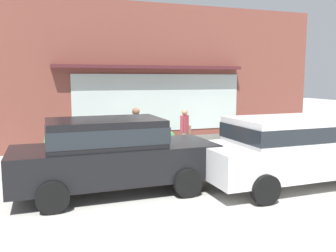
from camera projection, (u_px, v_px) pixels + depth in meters
The scene contains 12 objects.
ground_plane at pixel (178, 164), 10.69m from camera, with size 60.00×60.00×0.00m, color #B2AFA8.
curb_strip at pixel (181, 164), 10.49m from camera, with size 14.00×0.24×0.12m, color #B2B2AD.
storefront at pixel (150, 78), 13.33m from camera, with size 14.00×0.81×5.39m.
fire_hydrant at pixel (169, 145), 11.28m from camera, with size 0.40×0.37×0.93m.
pedestrian_with_handbag at pixel (185, 128), 12.06m from camera, with size 0.52×0.47×1.57m.
pedestrian_passerby at pixel (136, 131), 10.50m from camera, with size 0.44×0.28×1.75m.
parked_car_white at pixel (289, 147), 8.48m from camera, with size 4.62×2.21×1.67m.
parked_car_black at pixel (112, 152), 7.92m from camera, with size 4.58×2.01×1.71m.
potted_plant_low_front at pixel (135, 138), 12.54m from camera, with size 0.28×0.28×1.04m.
potted_plant_corner_tall at pixel (47, 142), 11.66m from camera, with size 0.27×0.27×1.04m.
potted_plant_window_left at pixel (248, 135), 14.03m from camera, with size 0.52×0.52×0.70m.
potted_plant_doorstep at pixel (168, 139), 13.16m from camera, with size 0.51×0.51×0.67m.
Camera 1 is at (-3.62, -9.80, 2.58)m, focal length 37.49 mm.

